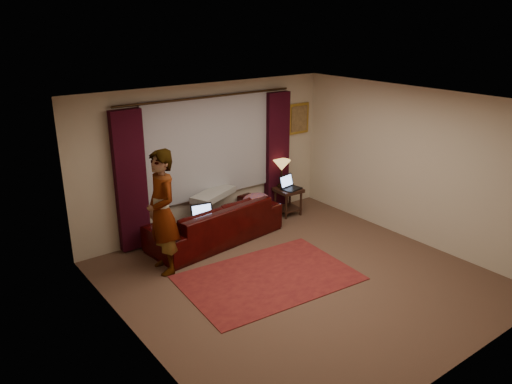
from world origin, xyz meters
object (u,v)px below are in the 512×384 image
end_table (288,201)px  person (162,212)px  laptop_table (292,183)px  sofa (215,215)px  tiffany_lamp (282,174)px  laptop_sofa (204,215)px

end_table → person: 3.09m
end_table → laptop_table: size_ratio=1.34×
end_table → laptop_table: bearing=-71.8°
sofa → tiffany_lamp: tiffany_lamp is taller
end_table → sofa: bearing=-174.8°
sofa → laptop_table: bearing=176.3°
sofa → person: bearing=14.0°
laptop_sofa → end_table: size_ratio=0.76×
laptop_table → person: person is taller
tiffany_lamp → sofa: bearing=-169.6°
sofa → laptop_sofa: (-0.31, -0.18, 0.13)m
sofa → laptop_sofa: size_ratio=5.91×
laptop_sofa → tiffany_lamp: (2.04, 0.50, 0.19)m
end_table → laptop_sofa: bearing=-170.7°
laptop_table → end_table: bearing=96.5°
laptop_sofa → laptop_table: laptop_table is taller
sofa → person: (-1.18, -0.45, 0.47)m
tiffany_lamp → person: size_ratio=0.28×
tiffany_lamp → end_table: bearing=-73.5°
person → sofa: bearing=116.1°
laptop_sofa → person: size_ratio=0.21×
sofa → laptop_sofa: sofa is taller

